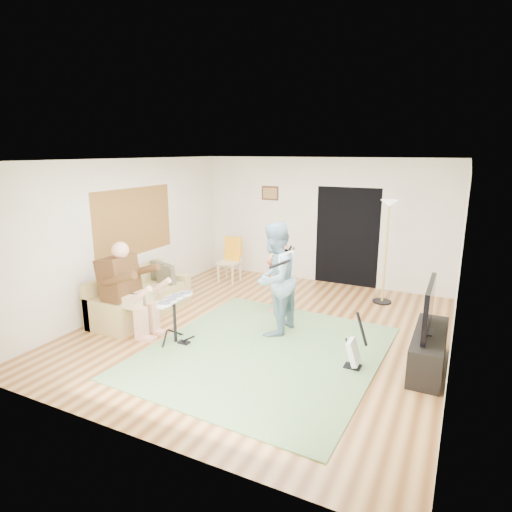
{
  "coord_description": "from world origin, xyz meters",
  "views": [
    {
      "loc": [
        2.73,
        -5.85,
        2.83
      ],
      "look_at": [
        -0.28,
        0.3,
        1.14
      ],
      "focal_mm": 30.0,
      "sensor_mm": 36.0,
      "label": 1
    }
  ],
  "objects_px": {
    "tv_cabinet": "(429,350)",
    "singer": "(278,270)",
    "torchiere_lamp": "(387,233)",
    "television": "(429,307)",
    "dining_chair": "(230,266)",
    "sofa": "(138,301)",
    "drum_kit": "(175,322)",
    "guitarist": "(274,279)",
    "guitar_spare": "(354,352)"
  },
  "relations": [
    {
      "from": "tv_cabinet",
      "to": "singer",
      "type": "bearing_deg",
      "value": 158.43
    },
    {
      "from": "torchiere_lamp",
      "to": "television",
      "type": "distance_m",
      "value": 2.57
    },
    {
      "from": "torchiere_lamp",
      "to": "dining_chair",
      "type": "bearing_deg",
      "value": -178.52
    },
    {
      "from": "sofa",
      "to": "television",
      "type": "bearing_deg",
      "value": 2.5
    },
    {
      "from": "sofa",
      "to": "drum_kit",
      "type": "xyz_separation_m",
      "value": [
        1.29,
        -0.65,
        0.07
      ]
    },
    {
      "from": "torchiere_lamp",
      "to": "sofa",
      "type": "bearing_deg",
      "value": -146.12
    },
    {
      "from": "guitarist",
      "to": "torchiere_lamp",
      "type": "relative_size",
      "value": 0.91
    },
    {
      "from": "drum_kit",
      "to": "guitarist",
      "type": "xyz_separation_m",
      "value": [
        1.19,
        0.99,
        0.57
      ]
    },
    {
      "from": "torchiere_lamp",
      "to": "tv_cabinet",
      "type": "distance_m",
      "value": 2.77
    },
    {
      "from": "drum_kit",
      "to": "singer",
      "type": "bearing_deg",
      "value": 65.34
    },
    {
      "from": "singer",
      "to": "torchiere_lamp",
      "type": "height_order",
      "value": "torchiere_lamp"
    },
    {
      "from": "torchiere_lamp",
      "to": "dining_chair",
      "type": "height_order",
      "value": "torchiere_lamp"
    },
    {
      "from": "guitar_spare",
      "to": "television",
      "type": "relative_size",
      "value": 0.75
    },
    {
      "from": "guitarist",
      "to": "television",
      "type": "bearing_deg",
      "value": 90.43
    },
    {
      "from": "singer",
      "to": "guitar_spare",
      "type": "relative_size",
      "value": 1.91
    },
    {
      "from": "drum_kit",
      "to": "guitar_spare",
      "type": "distance_m",
      "value": 2.65
    },
    {
      "from": "sofa",
      "to": "torchiere_lamp",
      "type": "xyz_separation_m",
      "value": [
        3.78,
        2.54,
        1.09
      ]
    },
    {
      "from": "television",
      "to": "torchiere_lamp",
      "type": "bearing_deg",
      "value": 112.34
    },
    {
      "from": "sofa",
      "to": "guitarist",
      "type": "height_order",
      "value": "guitarist"
    },
    {
      "from": "sofa",
      "to": "guitar_spare",
      "type": "relative_size",
      "value": 2.37
    },
    {
      "from": "drum_kit",
      "to": "tv_cabinet",
      "type": "distance_m",
      "value": 3.6
    },
    {
      "from": "dining_chair",
      "to": "tv_cabinet",
      "type": "distance_m",
      "value": 4.85
    },
    {
      "from": "drum_kit",
      "to": "singer",
      "type": "relative_size",
      "value": 0.49
    },
    {
      "from": "sofa",
      "to": "tv_cabinet",
      "type": "relative_size",
      "value": 1.36
    },
    {
      "from": "guitar_spare",
      "to": "television",
      "type": "bearing_deg",
      "value": 28.7
    },
    {
      "from": "tv_cabinet",
      "to": "television",
      "type": "distance_m",
      "value": 0.6
    },
    {
      "from": "guitar_spare",
      "to": "tv_cabinet",
      "type": "relative_size",
      "value": 0.57
    },
    {
      "from": "drum_kit",
      "to": "guitar_spare",
      "type": "xyz_separation_m",
      "value": [
        2.61,
        0.4,
        -0.1
      ]
    },
    {
      "from": "guitar_spare",
      "to": "tv_cabinet",
      "type": "xyz_separation_m",
      "value": [
        0.89,
        0.46,
        0.02
      ]
    },
    {
      "from": "torchiere_lamp",
      "to": "television",
      "type": "height_order",
      "value": "torchiere_lamp"
    },
    {
      "from": "drum_kit",
      "to": "guitarist",
      "type": "distance_m",
      "value": 1.65
    },
    {
      "from": "guitar_spare",
      "to": "dining_chair",
      "type": "relative_size",
      "value": 0.82
    },
    {
      "from": "sofa",
      "to": "tv_cabinet",
      "type": "bearing_deg",
      "value": 2.47
    },
    {
      "from": "singer",
      "to": "sofa",
      "type": "bearing_deg",
      "value": -44.42
    },
    {
      "from": "sofa",
      "to": "tv_cabinet",
      "type": "xyz_separation_m",
      "value": [
        4.79,
        0.21,
        -0.01
      ]
    },
    {
      "from": "television",
      "to": "guitar_spare",
      "type": "bearing_deg",
      "value": -151.3
    },
    {
      "from": "television",
      "to": "tv_cabinet",
      "type": "bearing_deg",
      "value": 0.0
    },
    {
      "from": "drum_kit",
      "to": "guitarist",
      "type": "height_order",
      "value": "guitarist"
    },
    {
      "from": "drum_kit",
      "to": "dining_chair",
      "type": "relative_size",
      "value": 0.76
    },
    {
      "from": "guitar_spare",
      "to": "torchiere_lamp",
      "type": "height_order",
      "value": "torchiere_lamp"
    },
    {
      "from": "dining_chair",
      "to": "sofa",
      "type": "bearing_deg",
      "value": -101.45
    },
    {
      "from": "sofa",
      "to": "torchiere_lamp",
      "type": "distance_m",
      "value": 4.68
    },
    {
      "from": "tv_cabinet",
      "to": "dining_chair",
      "type": "bearing_deg",
      "value": 152.42
    },
    {
      "from": "guitarist",
      "to": "tv_cabinet",
      "type": "xyz_separation_m",
      "value": [
        2.31,
        -0.13,
        -0.64
      ]
    },
    {
      "from": "drum_kit",
      "to": "torchiere_lamp",
      "type": "bearing_deg",
      "value": 51.96
    },
    {
      "from": "drum_kit",
      "to": "television",
      "type": "relative_size",
      "value": 0.69
    },
    {
      "from": "sofa",
      "to": "torchiere_lamp",
      "type": "bearing_deg",
      "value": 33.88
    },
    {
      "from": "singer",
      "to": "torchiere_lamp",
      "type": "bearing_deg",
      "value": 144.05
    },
    {
      "from": "sofa",
      "to": "dining_chair",
      "type": "relative_size",
      "value": 1.95
    },
    {
      "from": "torchiere_lamp",
      "to": "drum_kit",
      "type": "bearing_deg",
      "value": -128.04
    }
  ]
}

